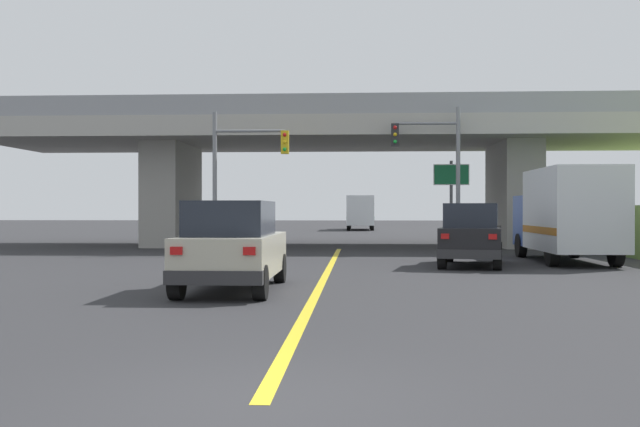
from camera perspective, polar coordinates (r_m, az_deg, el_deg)
The scene contains 10 objects.
ground at distance 36.53m, azimuth 1.63°, elevation -2.53°, with size 160.00×160.00×0.00m, color #2B2B2D.
overpass_bridge at distance 36.61m, azimuth 1.63°, elevation 5.03°, with size 34.65×9.55×6.89m.
lane_divider_stripe at distance 20.26m, azimuth 0.43°, elevation -4.85°, with size 0.20×26.70×0.01m, color yellow.
suv_lead at distance 16.57m, azimuth -6.82°, elevation -2.52°, with size 1.97×4.74×2.02m.
suv_crossing at distance 24.05m, azimuth 11.74°, elevation -1.64°, with size 2.64×4.57×2.02m.
box_truck at distance 26.55m, azimuth 18.73°, elevation -0.05°, with size 2.33×6.69×3.20m.
traffic_signal_nearside at distance 31.36m, azimuth 9.09°, elevation 4.09°, with size 2.91×0.36×6.16m.
traffic_signal_farside at distance 30.67m, azimuth -6.33°, elevation 3.82°, with size 3.19×0.36×5.88m.
highway_sign at distance 33.99m, azimuth 10.20°, elevation 2.26°, with size 1.63×0.17×4.05m.
semi_truck_distant at distance 64.26m, azimuth 3.16°, elevation 0.13°, with size 2.33×7.45×2.97m.
Camera 1 is at (0.94, -6.81, 1.85)m, focal length 41.04 mm.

